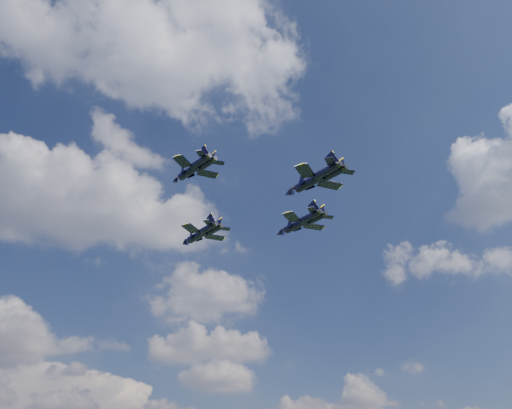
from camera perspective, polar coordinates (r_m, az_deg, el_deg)
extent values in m
cylinder|color=black|center=(121.17, -6.65, -3.55)|extent=(5.75, 8.66, 1.77)
cone|color=black|center=(125.46, -8.19, -4.40)|extent=(2.69, 3.05, 1.68)
ellipsoid|color=brown|center=(123.83, -7.52, -3.82)|extent=(2.18, 2.94, 0.81)
cube|color=black|center=(117.92, -7.47, -2.72)|extent=(4.88, 5.12, 0.18)
cube|color=black|center=(121.58, -4.74, -3.75)|extent=(4.78, 3.03, 0.18)
cube|color=black|center=(114.59, -5.56, -2.00)|extent=(2.55, 2.79, 0.14)
cube|color=black|center=(117.33, -3.56, -2.79)|extent=(2.37, 1.48, 0.14)
cube|color=black|center=(116.57, -5.18, -1.76)|extent=(1.99, 2.29, 2.97)
cube|color=black|center=(117.71, -4.34, -2.10)|extent=(1.65, 2.86, 2.97)
cylinder|color=black|center=(102.03, -7.57, 3.79)|extent=(5.31, 7.62, 1.58)
cone|color=black|center=(105.58, -9.23, 2.67)|extent=(2.43, 2.72, 1.49)
ellipsoid|color=brown|center=(104.29, -8.51, 3.37)|extent=(2.00, 2.60, 0.72)
cube|color=black|center=(99.34, -8.40, 4.88)|extent=(4.28, 4.58, 0.16)
cube|color=black|center=(102.39, -5.57, 3.52)|extent=(4.31, 2.82, 0.16)
cube|color=black|center=(96.63, -6.34, 5.83)|extent=(2.23, 2.48, 0.12)
cube|color=black|center=(98.89, -4.26, 4.79)|extent=(2.15, 1.39, 0.12)
cube|color=black|center=(98.43, -5.95, 5.94)|extent=(1.84, 1.99, 2.64)
cube|color=black|center=(99.38, -5.08, 5.50)|extent=(1.48, 2.53, 2.64)
cylinder|color=black|center=(118.77, 4.68, -2.34)|extent=(5.86, 9.15, 1.86)
cone|color=black|center=(122.57, 2.71, -3.33)|extent=(2.78, 3.19, 1.76)
ellipsoid|color=brown|center=(121.17, 3.53, -2.67)|extent=(2.24, 3.10, 0.85)
cube|color=black|center=(115.14, 4.09, -1.43)|extent=(5.16, 5.35, 0.19)
cube|color=black|center=(119.94, 6.64, -2.52)|extent=(4.97, 3.08, 0.19)
cube|color=black|center=(112.49, 6.41, -0.58)|extent=(2.70, 2.92, 0.14)
cube|color=black|center=(116.05, 8.25, -1.42)|extent=(2.51, 1.60, 0.14)
cube|color=black|center=(114.68, 6.61, -0.35)|extent=(2.04, 2.45, 3.11)
cube|color=black|center=(116.18, 7.38, -0.70)|extent=(1.72, 3.02, 3.11)
cylinder|color=black|center=(102.20, 6.18, 2.57)|extent=(6.19, 9.13, 1.88)
cone|color=black|center=(105.61, 3.74, 1.29)|extent=(2.87, 3.23, 1.78)
ellipsoid|color=brown|center=(104.41, 4.76, 2.10)|extent=(2.34, 3.11, 0.86)
cube|color=black|center=(98.65, 5.63, 3.85)|extent=(5.14, 5.44, 0.19)
cube|color=black|center=(103.58, 8.43, 2.26)|extent=(5.10, 3.27, 0.19)
cube|color=black|center=(96.45, 8.48, 4.93)|extent=(2.68, 2.95, 0.15)
cube|color=black|center=(100.11, 10.48, 3.70)|extent=(2.53, 1.61, 0.15)
cube|color=black|center=(98.72, 8.63, 5.07)|extent=(2.14, 2.40, 3.14)
cube|color=black|center=(100.25, 9.47, 4.55)|extent=(1.76, 3.02, 3.14)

